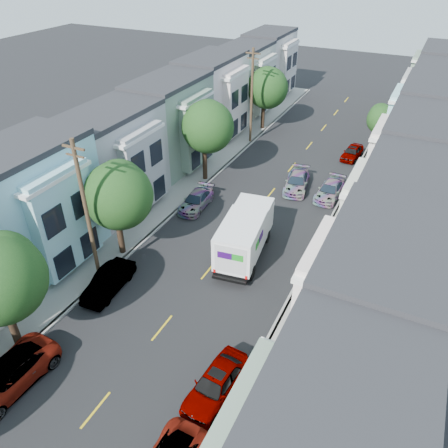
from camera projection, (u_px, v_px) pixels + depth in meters
name	position (u px, v px, depth m)	size (l,w,h in m)	color
ground	(162.00, 328.00, 26.04)	(160.00, 160.00, 0.00)	black
road_slab	(258.00, 209.00, 37.25)	(12.00, 70.00, 0.02)	black
curb_left	(196.00, 193.00, 39.43)	(0.30, 70.00, 0.15)	gray
curb_right	(328.00, 226.00, 35.00)	(0.30, 70.00, 0.15)	gray
sidewalk_left	(183.00, 190.00, 39.90)	(2.60, 70.00, 0.15)	gray
sidewalk_right	(344.00, 230.00, 34.52)	(2.60, 70.00, 0.15)	gray
centerline	(258.00, 209.00, 37.25)	(0.12, 70.00, 0.01)	gold
townhouse_row_left	(149.00, 182.00, 41.34)	(5.00, 70.00, 8.50)	beige
townhouse_row_right	(393.00, 243.00, 33.17)	(5.00, 70.00, 8.50)	beige
tree_c	(117.00, 196.00, 29.32)	(4.70, 4.70, 7.32)	black
tree_d	(207.00, 127.00, 38.72)	(4.70, 4.70, 7.71)	black
tree_e	(267.00, 88.00, 49.84)	(4.70, 4.70, 7.32)	black
tree_far_r	(381.00, 120.00, 43.96)	(3.00, 3.00, 5.55)	black
utility_pole_near	(87.00, 214.00, 26.98)	(1.60, 0.26, 10.00)	#42301E
utility_pole_far	(252.00, 97.00, 46.43)	(1.60, 0.26, 10.00)	#42301E
fedex_truck	(245.00, 234.00, 30.96)	(2.67, 6.93, 3.32)	white
lead_sedan	(297.00, 182.00, 39.89)	(1.97, 4.69, 1.41)	black
parked_left_b	(7.00, 376.00, 22.31)	(2.52, 5.46, 1.52)	#0B073A
parked_left_c	(109.00, 282.00, 28.41)	(1.54, 4.36, 1.45)	gray
parked_left_d	(196.00, 201.00, 37.21)	(1.83, 4.37, 1.31)	black
parked_right_b	(216.00, 384.00, 21.93)	(1.82, 4.74, 1.54)	white
parked_right_c	(330.00, 190.00, 38.67)	(1.86, 4.44, 1.33)	black
parked_right_d	(352.00, 152.00, 45.42)	(1.56, 4.07, 1.32)	black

